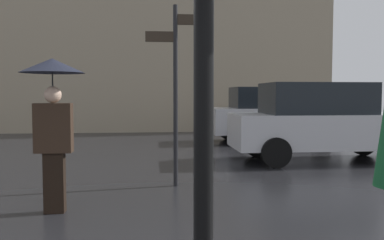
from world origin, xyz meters
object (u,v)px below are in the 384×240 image
object	(u,v)px
street_signpost	(176,78)
pedestrian_with_umbrella	(53,101)
parked_car_right	(322,121)
parked_car_left	(270,114)

from	to	relation	value
street_signpost	pedestrian_with_umbrella	bearing A→B (deg)	-139.83
parked_car_right	street_signpost	xyz separation A→B (m)	(-3.69, -2.39, 0.95)
pedestrian_with_umbrella	parked_car_right	size ratio (longest dim) A/B	0.47
street_signpost	parked_car_right	bearing A→B (deg)	32.94
pedestrian_with_umbrella	parked_car_left	bearing A→B (deg)	112.33
parked_car_right	street_signpost	distance (m)	4.50
parked_car_left	parked_car_right	size ratio (longest dim) A/B	0.93
parked_car_right	street_signpost	size ratio (longest dim) A/B	1.41
pedestrian_with_umbrella	street_signpost	distance (m)	2.33
parked_car_left	parked_car_right	bearing A→B (deg)	-76.49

